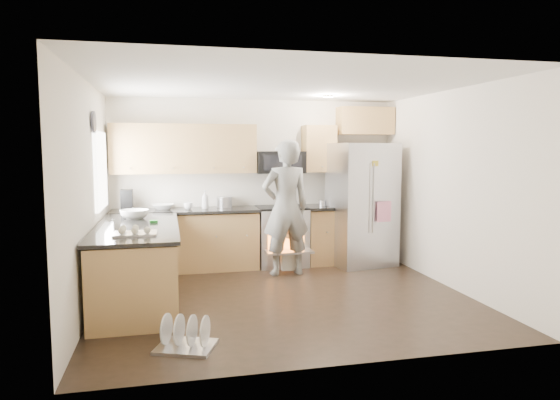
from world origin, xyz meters
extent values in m
plane|color=black|center=(0.00, 0.00, 0.00)|extent=(4.50, 4.50, 0.00)
cube|color=white|center=(0.00, 2.00, 1.30)|extent=(4.50, 0.04, 2.60)
cube|color=white|center=(0.00, -2.00, 1.30)|extent=(4.50, 0.04, 2.60)
cube|color=white|center=(-2.25, 0.00, 1.30)|extent=(0.04, 4.00, 2.60)
cube|color=white|center=(2.25, 0.00, 1.30)|extent=(0.04, 4.00, 2.60)
cube|color=white|center=(0.00, 0.00, 2.60)|extent=(4.50, 4.00, 0.04)
cube|color=white|center=(-2.23, 1.00, 1.55)|extent=(0.04, 1.00, 1.00)
cylinder|color=#FCE3CA|center=(0.90, 1.10, 2.58)|extent=(0.14, 0.14, 0.02)
cylinder|color=#474754|center=(-2.22, 0.45, 2.15)|extent=(0.03, 0.26, 0.26)
cube|color=#A68242|center=(-1.12, 1.70, 0.43)|extent=(2.15, 0.60, 0.87)
cube|color=black|center=(-1.12, 1.69, 0.91)|extent=(2.19, 0.64, 0.04)
cube|color=#A68242|center=(1.00, 1.70, 0.43)|extent=(0.50, 0.60, 0.87)
cube|color=black|center=(1.00, 1.69, 0.91)|extent=(0.54, 0.64, 0.04)
cube|color=#A68242|center=(-1.12, 1.83, 1.83)|extent=(2.16, 0.33, 0.74)
cube|color=#A68242|center=(1.00, 1.83, 1.83)|extent=(0.50, 0.33, 0.74)
cube|color=#A68242|center=(1.78, 1.83, 2.28)|extent=(0.90, 0.33, 0.44)
imported|color=white|center=(-1.46, 1.79, 0.97)|extent=(0.33, 0.33, 0.08)
imported|color=silver|center=(-0.83, 1.72, 1.06)|extent=(0.11, 0.11, 0.28)
imported|color=silver|center=(-1.09, 1.69, 0.98)|extent=(0.13, 0.13, 0.10)
cylinder|color=#B7B7BC|center=(-0.53, 1.85, 1.01)|extent=(0.24, 0.24, 0.16)
cube|color=black|center=(-1.96, 1.66, 1.08)|extent=(0.17, 0.20, 0.32)
cylinder|color=#B7B7BC|center=(1.02, 1.71, 0.97)|extent=(0.10, 0.10, 0.08)
cube|color=#A68242|center=(-1.75, 0.25, 0.43)|extent=(0.90, 2.30, 0.87)
cube|color=black|center=(-1.75, 0.25, 0.91)|extent=(0.96, 2.36, 0.04)
imported|color=silver|center=(-1.81, 0.85, 0.98)|extent=(0.37, 0.37, 0.12)
cube|color=green|center=(-1.56, 0.42, 0.94)|extent=(0.10, 0.07, 0.03)
cube|color=#B7B7BC|center=(-1.73, -0.40, 0.97)|extent=(0.45, 0.34, 0.09)
cube|color=#B7B7BC|center=(0.35, 1.68, 0.45)|extent=(0.76, 0.62, 0.90)
cube|color=black|center=(0.35, 1.68, 0.92)|extent=(0.76, 0.60, 0.03)
cube|color=orange|center=(0.35, 1.36, 0.40)|extent=(0.56, 0.02, 0.34)
cube|color=#B7B7BC|center=(0.35, 1.20, 0.32)|extent=(0.70, 0.34, 0.03)
cube|color=white|center=(0.35, 1.15, 0.18)|extent=(0.24, 0.03, 0.28)
cube|color=black|center=(0.35, 1.80, 1.62)|extent=(0.76, 0.40, 0.34)
cube|color=#B7B7BC|center=(1.59, 1.45, 0.96)|extent=(1.05, 0.88, 1.92)
cylinder|color=#B7B7BC|center=(1.56, 1.08, 1.09)|extent=(0.02, 0.02, 1.04)
cylinder|color=#B7B7BC|center=(1.63, 1.08, 1.09)|extent=(0.02, 0.02, 1.04)
cube|color=pink|center=(1.80, 1.08, 0.88)|extent=(0.25, 0.05, 0.31)
cube|color=#7E9BCA|center=(1.41, 1.08, 1.41)|extent=(0.19, 0.04, 0.23)
imported|color=gray|center=(0.28, 1.11, 0.98)|extent=(0.77, 0.55, 1.96)
cube|color=#B7B7BC|center=(-1.25, -1.33, 0.02)|extent=(0.63, 0.57, 0.03)
cylinder|color=silver|center=(-1.42, -1.27, 0.18)|extent=(0.12, 0.27, 0.29)
cylinder|color=silver|center=(-1.31, -1.31, 0.18)|extent=(0.12, 0.27, 0.29)
cylinder|color=silver|center=(-1.19, -1.36, 0.18)|extent=(0.12, 0.27, 0.29)
cylinder|color=silver|center=(-1.08, -1.40, 0.18)|extent=(0.12, 0.27, 0.29)
camera|label=1|loc=(-1.38, -5.86, 1.85)|focal=32.00mm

